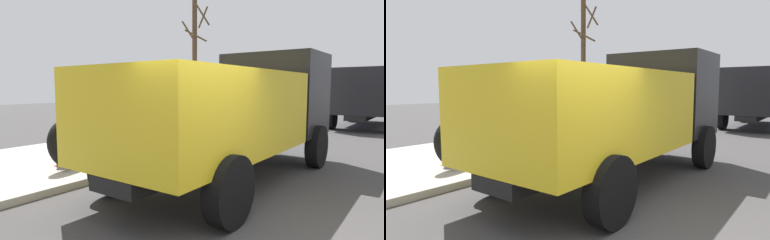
{
  "view_description": "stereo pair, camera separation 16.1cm",
  "coord_description": "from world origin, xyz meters",
  "views": [
    {
      "loc": [
        -3.83,
        -1.83,
        2.08
      ],
      "look_at": [
        2.48,
        2.77,
        1.31
      ],
      "focal_mm": 30.84,
      "sensor_mm": 36.0,
      "label": 1
    },
    {
      "loc": [
        -3.73,
        -1.96,
        2.08
      ],
      "look_at": [
        2.48,
        2.77,
        1.31
      ],
      "focal_mm": 30.84,
      "sensor_mm": 36.0,
      "label": 2
    }
  ],
  "objects": [
    {
      "name": "sidewalk_curb",
      "position": [
        0.0,
        6.5,
        0.07
      ],
      "size": [
        36.0,
        5.0,
        0.15
      ],
      "primitive_type": "cube",
      "color": "#ADA89E",
      "rests_on": "ground"
    },
    {
      "name": "dump_truck_yellow",
      "position": [
        2.82,
        1.78,
        1.61
      ],
      "size": [
        7.01,
        2.82,
        3.0
      ],
      "color": "gold",
      "rests_on": "ground"
    },
    {
      "name": "loose_tire",
      "position": [
        0.7,
        5.12,
        0.74
      ],
      "size": [
        1.23,
        0.7,
        1.19
      ],
      "primitive_type": "torus",
      "rotation": [
        1.35,
        0.0,
        0.19
      ],
      "color": "black",
      "rests_on": "sidewalk_curb"
    },
    {
      "name": "bare_tree",
      "position": [
        6.51,
        5.58,
        3.02
      ],
      "size": [
        1.19,
        1.07,
        5.54
      ],
      "color": "#4C3823",
      "rests_on": "sidewalk_curb"
    },
    {
      "name": "stop_sign",
      "position": [
        3.63,
        4.61,
        1.7
      ],
      "size": [
        0.76,
        0.08,
        2.23
      ],
      "color": "gray",
      "rests_on": "sidewalk_curb"
    },
    {
      "name": "fire_hydrant",
      "position": [
        0.75,
        5.54,
        0.54
      ],
      "size": [
        0.24,
        0.54,
        0.73
      ],
      "color": "red",
      "rests_on": "sidewalk_curb"
    },
    {
      "name": "dump_truck_blue",
      "position": [
        15.75,
        0.92,
        1.61
      ],
      "size": [
        7.04,
        2.89,
        3.0
      ],
      "color": "#1E3899",
      "rests_on": "ground"
    }
  ]
}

